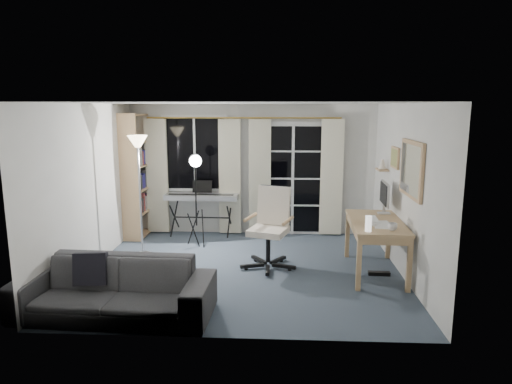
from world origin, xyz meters
TOP-DOWN VIEW (x-y plane):
  - floor at (0.00, 0.00)m, footprint 4.50×4.00m
  - window at (-1.05, 1.97)m, footprint 1.20×0.08m
  - french_door at (0.75, 1.97)m, footprint 1.32×0.09m
  - curtains at (-0.14, 1.88)m, footprint 3.60×0.07m
  - bookshelf at (-2.13, 1.81)m, footprint 0.39×1.05m
  - torchiere_lamp at (-1.67, 0.57)m, footprint 0.38×0.38m
  - keyboard_piano at (-0.90, 1.70)m, footprint 1.33×0.66m
  - studio_light at (-0.88, 1.07)m, footprint 0.34×0.35m
  - office_chair at (0.39, 0.24)m, footprint 0.83×0.83m
  - desk at (1.88, -0.01)m, footprint 0.77×1.46m
  - monitor at (2.08, 0.44)m, footprint 0.19×0.55m
  - desk_clutter at (1.81, -0.24)m, footprint 0.47×0.87m
  - mug at (1.98, -0.51)m, footprint 0.13×0.10m
  - wall_mirror at (2.22, -0.35)m, footprint 0.04×0.94m
  - framed_print at (2.23, 0.55)m, footprint 0.03×0.42m
  - wall_shelf at (2.16, 1.05)m, footprint 0.16×0.30m
  - sofa at (-1.36, -1.55)m, footprint 2.24×0.74m

SIDE VIEW (x-z plane):
  - floor at x=0.00m, z-range -0.02..0.00m
  - sofa at x=-1.36m, z-range 0.00..0.86m
  - desk_clutter at x=1.81m, z-range 0.12..1.09m
  - desk at x=1.88m, z-range 0.29..1.05m
  - office_chair at x=0.39m, z-range 0.10..1.29m
  - keyboard_piano at x=-0.90m, z-range 0.25..1.20m
  - mug at x=1.98m, z-range 0.77..0.89m
  - french_door at x=0.75m, z-range -0.03..2.08m
  - monitor at x=2.08m, z-range 0.82..1.30m
  - bookshelf at x=-2.13m, z-range -0.06..2.18m
  - curtains at x=-0.14m, z-range 0.03..2.16m
  - studio_light at x=-0.88m, z-range 0.49..2.10m
  - wall_shelf at x=2.16m, z-range 1.32..1.50m
  - window at x=-1.05m, z-range 0.80..2.20m
  - torchiere_lamp at x=-1.67m, z-range 0.58..2.50m
  - wall_mirror at x=2.22m, z-range 1.18..1.92m
  - framed_print at x=2.23m, z-range 1.44..1.76m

